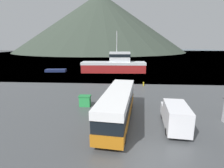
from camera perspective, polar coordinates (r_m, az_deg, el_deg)
ground_plane at (r=14.35m, az=11.49°, el=-21.46°), size 400.00×400.00×0.00m
water_surface at (r=155.13m, az=4.70°, el=10.05°), size 240.00×240.00×0.00m
hill_backdrop at (r=191.50m, az=-3.78°, el=19.27°), size 169.58×169.58×57.62m
tour_bus at (r=18.38m, az=1.95°, el=-6.69°), size 3.82×11.95×3.31m
delivery_van at (r=18.16m, az=19.91°, el=-9.57°), size 2.59×6.23×2.52m
fishing_boat at (r=50.16m, az=0.84°, el=6.38°), size 18.24×5.31×11.45m
storage_bin at (r=23.34m, az=-8.82°, el=-5.41°), size 1.53×1.02×1.45m
small_boat at (r=53.76m, az=-17.86°, el=4.23°), size 6.05×2.99×0.79m
mooring_bollard at (r=34.66m, az=10.26°, el=0.09°), size 0.29×0.29×0.75m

